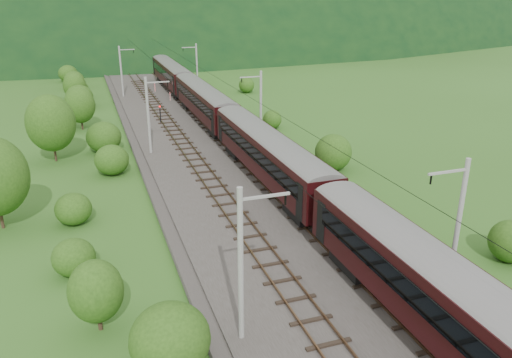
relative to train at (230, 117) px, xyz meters
name	(u,v)px	position (x,y,z in m)	size (l,w,h in m)	color
ground	(352,317)	(-2.40, -31.21, -3.66)	(600.00, 600.00, 0.00)	#2E561A
railbed	(282,234)	(-2.40, -21.21, -3.51)	(14.00, 220.00, 0.30)	#38332D
track_left	(250,236)	(-4.80, -21.21, -3.29)	(2.40, 220.00, 0.27)	brown
track_right	(313,226)	(0.00, -21.21, -3.29)	(2.40, 220.00, 0.27)	brown
catenary_left	(149,114)	(-8.52, 0.79, 0.84)	(2.54, 192.28, 8.00)	gray
catenary_right	(260,105)	(3.72, 0.79, 0.84)	(2.54, 192.28, 8.00)	gray
overhead_wires	(284,140)	(-2.40, -21.21, 3.44)	(4.83, 198.00, 0.03)	black
mountain_main	(101,25)	(-2.40, 228.79, -3.66)	(504.00, 360.00, 244.00)	black
train	(230,117)	(0.00, 0.00, 0.00)	(3.11, 149.95, 5.41)	black
hazard_post_near	(155,87)	(-3.07, 35.49, -2.61)	(0.16, 0.16, 1.51)	red
hazard_post_far	(170,96)	(-1.93, 27.09, -2.70)	(0.14, 0.14, 1.32)	red
signal	(160,113)	(-5.57, 13.48, -2.05)	(0.25, 0.25, 2.23)	black
vegetation_left	(68,173)	(-16.60, -9.67, -1.16)	(13.47, 151.50, 6.97)	#234713
vegetation_right	(366,169)	(8.74, -13.74, -2.34)	(7.40, 102.11, 3.21)	#234713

